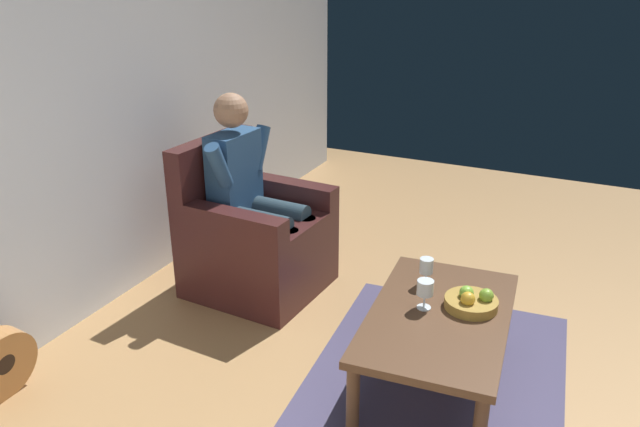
{
  "coord_description": "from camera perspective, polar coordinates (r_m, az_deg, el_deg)",
  "views": [
    {
      "loc": [
        2.36,
        0.02,
        2.0
      ],
      "look_at": [
        -0.48,
        -1.33,
        0.7
      ],
      "focal_mm": 35.06,
      "sensor_mm": 36.0,
      "label": 1
    }
  ],
  "objects": [
    {
      "name": "wall_back",
      "position": [
        3.64,
        -22.94,
        8.85
      ],
      "size": [
        6.76,
        0.06,
        2.51
      ],
      "primitive_type": "cube",
      "color": "silver",
      "rests_on": "ground"
    },
    {
      "name": "rug",
      "position": [
        3.32,
        10.32,
        -15.06
      ],
      "size": [
        1.86,
        1.38,
        0.01
      ],
      "primitive_type": "cube",
      "rotation": [
        0.0,
        0.0,
        0.08
      ],
      "color": "#46415F",
      "rests_on": "ground"
    },
    {
      "name": "armchair",
      "position": [
        4.0,
        -6.13,
        -2.35
      ],
      "size": [
        0.78,
        0.82,
        0.96
      ],
      "rotation": [
        0.0,
        0.0,
        -0.06
      ],
      "color": "#3E1C1A",
      "rests_on": "ground"
    },
    {
      "name": "person_seated",
      "position": [
        3.86,
        -6.17,
        2.2
      ],
      "size": [
        0.62,
        0.62,
        1.26
      ],
      "rotation": [
        0.0,
        0.0,
        -0.06
      ],
      "color": "navy",
      "rests_on": "ground"
    },
    {
      "name": "coffee_table",
      "position": [
        3.11,
        10.78,
        -9.8
      ],
      "size": [
        1.12,
        0.73,
        0.42
      ],
      "rotation": [
        0.0,
        0.0,
        0.08
      ],
      "color": "brown",
      "rests_on": "ground"
    },
    {
      "name": "wine_glass_near",
      "position": [
        3.07,
        9.57,
        -6.85
      ],
      "size": [
        0.08,
        0.08,
        0.15
      ],
      "color": "silver",
      "rests_on": "coffee_table"
    },
    {
      "name": "wine_glass_far",
      "position": [
        3.28,
        9.67,
        -4.89
      ],
      "size": [
        0.07,
        0.07,
        0.15
      ],
      "color": "silver",
      "rests_on": "coffee_table"
    },
    {
      "name": "fruit_bowl",
      "position": [
        3.15,
        13.67,
        -7.8
      ],
      "size": [
        0.26,
        0.26,
        0.11
      ],
      "color": "olive",
      "rests_on": "coffee_table"
    }
  ]
}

